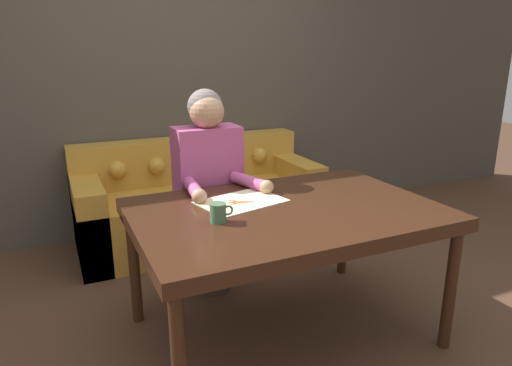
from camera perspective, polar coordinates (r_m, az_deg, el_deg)
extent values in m
plane|color=#4C3323|center=(2.64, 1.92, -18.06)|extent=(16.00, 16.00, 0.00)
cube|color=#474238|center=(3.89, -10.32, 13.24)|extent=(8.00, 0.06, 2.60)
cube|color=#381E11|center=(2.32, 3.77, -3.90)|extent=(1.52, 1.03, 0.07)
cylinder|color=#381E11|center=(2.55, 23.13, -12.18)|extent=(0.06, 0.06, 0.65)
cylinder|color=#381E11|center=(2.66, -14.97, -10.21)|extent=(0.06, 0.06, 0.65)
cylinder|color=#381E11|center=(3.16, 10.92, -5.57)|extent=(0.06, 0.06, 0.65)
cube|color=#B7842D|center=(3.70, -6.91, -3.90)|extent=(1.88, 0.78, 0.44)
cube|color=#B7842D|center=(3.84, -8.42, 3.01)|extent=(1.88, 0.22, 0.36)
cube|color=#B7842D|center=(3.53, -20.10, -4.45)|extent=(0.20, 0.78, 0.60)
cube|color=#B7842D|center=(3.99, 4.60, -1.09)|extent=(0.20, 0.78, 0.60)
sphere|color=#B7842D|center=(3.60, -16.90, 1.59)|extent=(0.13, 0.13, 0.13)
sphere|color=#B7842D|center=(3.65, -12.30, 2.11)|extent=(0.13, 0.13, 0.13)
sphere|color=#B7842D|center=(3.72, -7.85, 2.60)|extent=(0.13, 0.13, 0.13)
sphere|color=#B7842D|center=(3.82, -3.59, 3.06)|extent=(0.13, 0.13, 0.13)
sphere|color=#B7842D|center=(3.93, 0.45, 3.48)|extent=(0.13, 0.13, 0.13)
cube|color=white|center=(3.60, -3.68, -0.65)|extent=(0.37, 0.26, 0.00)
cylinder|color=#33281E|center=(2.98, -5.75, -8.95)|extent=(0.28, 0.28, 0.44)
cube|color=#B24C84|center=(2.80, -6.05, 0.84)|extent=(0.39, 0.22, 0.61)
sphere|color=tan|center=(2.70, -6.16, 8.87)|extent=(0.20, 0.20, 0.20)
sphere|color=slate|center=(2.73, -6.39, 9.47)|extent=(0.21, 0.21, 0.21)
cylinder|color=#B24C84|center=(2.51, -7.78, -0.73)|extent=(0.10, 0.29, 0.07)
sphere|color=tan|center=(2.38, -7.09, -1.68)|extent=(0.08, 0.08, 0.08)
cylinder|color=#B24C84|center=(2.63, -0.81, 0.16)|extent=(0.15, 0.29, 0.07)
sphere|color=tan|center=(2.52, 1.33, -0.51)|extent=(0.08, 0.08, 0.08)
cube|color=beige|center=(2.39, -1.85, -2.30)|extent=(0.49, 0.39, 0.00)
cube|color=silver|center=(2.39, 0.67, -2.28)|extent=(0.13, 0.03, 0.00)
cube|color=#D1511E|center=(2.37, -1.91, -2.51)|extent=(0.09, 0.02, 0.00)
torus|color=#D1511E|center=(2.36, -2.94, -2.60)|extent=(0.04, 0.04, 0.01)
cube|color=silver|center=(2.37, 0.73, -2.46)|extent=(0.12, 0.08, 0.00)
cube|color=#D1511E|center=(2.38, -1.93, -2.39)|extent=(0.08, 0.05, 0.00)
torus|color=#D1511E|center=(2.39, -2.97, -2.36)|extent=(0.04, 0.04, 0.01)
cylinder|color=silver|center=(2.38, -0.88, -2.42)|extent=(0.01, 0.01, 0.01)
cylinder|color=#47704C|center=(2.11, -4.78, -3.73)|extent=(0.08, 0.08, 0.09)
torus|color=#47704C|center=(2.12, -3.51, -3.43)|extent=(0.05, 0.01, 0.05)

